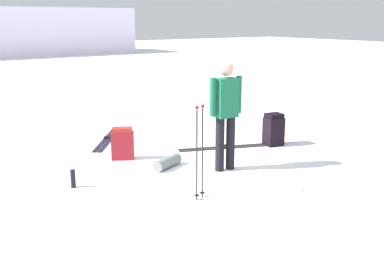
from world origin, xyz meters
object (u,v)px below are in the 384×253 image
Objects in this scene: skier_standing at (226,110)px; backpack_bright at (274,130)px; sleeping_mat_rolled at (167,162)px; thermos_bottle at (73,179)px; ski_pair_far at (224,147)px; ski_pair_near at (108,138)px; ski_poles_planted_near at (200,147)px; backpack_large_dark at (123,144)px.

skier_standing reaches higher than backpack_bright.
thermos_bottle is (-1.55, 0.00, 0.04)m from sleeping_mat_rolled.
skier_standing reaches higher than ski_pair_far.
skier_standing reaches higher than ski_pair_near.
thermos_bottle reaches higher than ski_pair_far.
thermos_bottle is at bearing -179.60° from backpack_bright.
ski_poles_planted_near is 2.29× the size of sleeping_mat_rolled.
ski_poles_planted_near reaches higher than sleeping_mat_rolled.
ski_pair_far is 3.01× the size of sleeping_mat_rolled.
skier_standing is at bearing 36.30° from ski_poles_planted_near.
ski_poles_planted_near is at bearing -88.34° from backpack_large_dark.
ski_pair_far is 1.31× the size of ski_poles_planted_near.
thermos_bottle is (-2.25, 0.59, -0.82)m from skier_standing.
thermos_bottle is at bearing -124.60° from ski_pair_near.
sleeping_mat_rolled reaches higher than ski_pair_far.
ski_poles_planted_near reaches higher than thermos_bottle.
skier_standing reaches higher than ski_poles_planted_near.
ski_pair_far is 1.00m from backpack_bright.
ski_pair_near is 1.32× the size of ski_poles_planted_near.
ski_pair_near is 3.02× the size of sleeping_mat_rolled.
sleeping_mat_rolled is (0.03, -2.20, 0.08)m from ski_pair_near.
thermos_bottle is (-3.90, -0.03, -0.17)m from backpack_bright.
backpack_large_dark is 0.93m from sleeping_mat_rolled.
skier_standing is 1.26m from sleeping_mat_rolled.
skier_standing is 3.04m from ski_pair_near.
ski_pair_near and ski_pair_far have the same top height.
sleeping_mat_rolled is at bearing 140.12° from skier_standing.
ski_poles_planted_near is at bearing -152.91° from backpack_bright.
ski_pair_far is at bearing 7.27° from thermos_bottle.
backpack_bright is 3.02m from ski_poles_planted_near.
skier_standing reaches higher than sleeping_mat_rolled.
backpack_large_dark reaches higher than thermos_bottle.
skier_standing is 3.09× the size of sleeping_mat_rolled.
backpack_bright is (0.90, -0.36, 0.28)m from ski_pair_far.
ski_poles_planted_near is at bearing -143.70° from skier_standing.
skier_standing is 1.91m from backpack_large_dark.
ski_pair_far is 2.73× the size of backpack_bright.
ski_pair_far is at bearing 158.32° from backpack_bright.
ski_poles_planted_near is at bearing -103.27° from sleeping_mat_rolled.
sleeping_mat_rolled is 1.55m from thermos_bottle.
sleeping_mat_rolled is (0.31, 1.33, -0.61)m from ski_poles_planted_near.
ski_pair_far is at bearing 52.31° from skier_standing.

